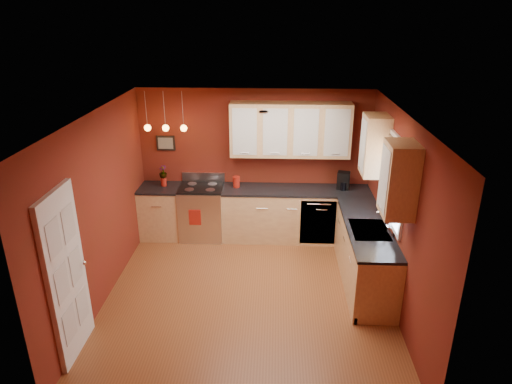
{
  "coord_description": "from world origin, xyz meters",
  "views": [
    {
      "loc": [
        0.36,
        -5.51,
        3.83
      ],
      "look_at": [
        0.07,
        1.0,
        1.2
      ],
      "focal_mm": 32.0,
      "sensor_mm": 36.0,
      "label": 1
    }
  ],
  "objects_px": {
    "gas_range": "(202,212)",
    "soap_pump": "(389,228)",
    "sink": "(369,231)",
    "coffee_maker": "(343,181)",
    "red_canister": "(236,182)"
  },
  "relations": [
    {
      "from": "coffee_maker",
      "to": "soap_pump",
      "type": "xyz_separation_m",
      "value": [
        0.4,
        -1.71,
        -0.04
      ]
    },
    {
      "from": "coffee_maker",
      "to": "soap_pump",
      "type": "relative_size",
      "value": 1.46
    },
    {
      "from": "gas_range",
      "to": "coffee_maker",
      "type": "bearing_deg",
      "value": 1.23
    },
    {
      "from": "red_canister",
      "to": "coffee_maker",
      "type": "distance_m",
      "value": 1.84
    },
    {
      "from": "coffee_maker",
      "to": "soap_pump",
      "type": "distance_m",
      "value": 1.76
    },
    {
      "from": "gas_range",
      "to": "coffee_maker",
      "type": "xyz_separation_m",
      "value": [
        2.45,
        0.05,
        0.6
      ]
    },
    {
      "from": "sink",
      "to": "soap_pump",
      "type": "distance_m",
      "value": 0.31
    },
    {
      "from": "red_canister",
      "to": "coffee_maker",
      "type": "relative_size",
      "value": 0.64
    },
    {
      "from": "sink",
      "to": "red_canister",
      "type": "height_order",
      "value": "sink"
    },
    {
      "from": "sink",
      "to": "coffee_maker",
      "type": "xyz_separation_m",
      "value": [
        -0.17,
        1.55,
        0.16
      ]
    },
    {
      "from": "red_canister",
      "to": "coffee_maker",
      "type": "bearing_deg",
      "value": -0.01
    },
    {
      "from": "gas_range",
      "to": "soap_pump",
      "type": "distance_m",
      "value": 3.35
    },
    {
      "from": "gas_range",
      "to": "coffee_maker",
      "type": "height_order",
      "value": "coffee_maker"
    },
    {
      "from": "red_canister",
      "to": "soap_pump",
      "type": "bearing_deg",
      "value": -37.42
    },
    {
      "from": "gas_range",
      "to": "coffee_maker",
      "type": "distance_m",
      "value": 2.52
    }
  ]
}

